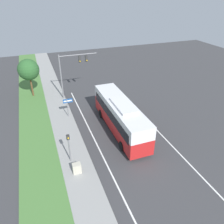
% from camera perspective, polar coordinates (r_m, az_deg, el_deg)
% --- Properties ---
extents(ground_plane, '(80.00, 80.00, 0.00)m').
position_cam_1_polar(ground_plane, '(22.94, 5.85, -8.63)').
color(ground_plane, '#38383A').
extents(sidewalk, '(2.80, 80.00, 0.12)m').
position_cam_1_polar(sidewalk, '(21.43, -9.62, -12.03)').
color(sidewalk, gray).
rests_on(sidewalk, ground_plane).
extents(grass_verge, '(3.60, 80.00, 0.10)m').
position_cam_1_polar(grass_verge, '(21.35, -18.26, -13.62)').
color(grass_verge, '#477538').
rests_on(grass_verge, ground_plane).
extents(lane_divider_near, '(0.14, 30.00, 0.01)m').
position_cam_1_polar(lane_divider_near, '(21.88, -2.83, -10.70)').
color(lane_divider_near, silver).
rests_on(lane_divider_near, ground_plane).
extents(lane_divider_far, '(0.14, 30.00, 0.01)m').
position_cam_1_polar(lane_divider_far, '(24.48, 13.53, -6.60)').
color(lane_divider_far, silver).
rests_on(lane_divider_far, ground_plane).
extents(bus, '(2.64, 10.97, 3.69)m').
position_cam_1_polar(bus, '(24.05, 2.16, -0.67)').
color(bus, red).
rests_on(bus, ground_plane).
extents(signal_gantry, '(5.31, 0.41, 6.46)m').
position_cam_1_polar(signal_gantry, '(31.18, -10.54, 11.37)').
color(signal_gantry, slate).
rests_on(signal_gantry, ground_plane).
extents(pedestrian_signal, '(0.28, 0.34, 3.04)m').
position_cam_1_polar(pedestrian_signal, '(20.01, -11.23, -8.20)').
color(pedestrian_signal, slate).
rests_on(pedestrian_signal, ground_plane).
extents(street_sign, '(1.16, 0.08, 2.59)m').
position_cam_1_polar(street_sign, '(27.06, -11.51, 1.99)').
color(street_sign, slate).
rests_on(street_sign, ground_plane).
extents(utility_cabinet, '(0.73, 0.53, 0.95)m').
position_cam_1_polar(utility_cabinet, '(19.74, -9.18, -14.30)').
color(utility_cabinet, '#B7B29E').
rests_on(utility_cabinet, sidewalk).
extents(roadside_tree, '(2.97, 2.97, 5.49)m').
position_cam_1_polar(roadside_tree, '(33.35, -21.00, 10.26)').
color(roadside_tree, brown).
rests_on(roadside_tree, grass_verge).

